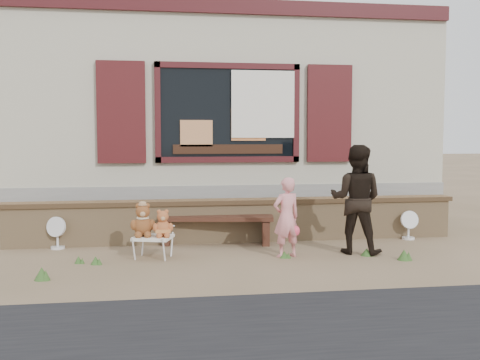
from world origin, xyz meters
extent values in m
plane|color=brown|center=(0.00, 0.00, 0.00)|extent=(80.00, 80.00, 0.00)
cube|color=#9F9881|center=(0.00, 4.50, 2.40)|extent=(8.00, 5.00, 3.20)
cube|color=gray|center=(0.00, 4.50, 0.40)|extent=(8.04, 5.04, 0.80)
cube|color=black|center=(0.00, 1.97, 2.05)|extent=(2.30, 0.04, 1.50)
cube|color=#3F1215|center=(0.00, 1.95, 2.85)|extent=(2.50, 0.08, 0.10)
cube|color=#3F1215|center=(0.00, 1.95, 1.25)|extent=(2.50, 0.08, 0.10)
cube|color=#3F1215|center=(-1.20, 1.95, 2.05)|extent=(0.10, 0.08, 1.70)
cube|color=#3F1215|center=(1.20, 1.95, 2.05)|extent=(0.10, 0.08, 1.70)
cube|color=#370F10|center=(-1.80, 1.94, 2.05)|extent=(0.80, 0.07, 1.70)
cube|color=#370F10|center=(1.80, 1.94, 2.05)|extent=(0.80, 0.07, 1.70)
cube|color=white|center=(0.60, 1.90, 2.20)|extent=(1.10, 0.02, 1.15)
cube|color=#3F1215|center=(0.00, 1.98, 3.85)|extent=(8.00, 0.12, 0.25)
cube|color=black|center=(0.00, 1.94, 1.43)|extent=(1.90, 0.06, 0.16)
cube|color=tan|center=(-0.55, 1.94, 1.70)|extent=(0.55, 0.06, 0.45)
cube|color=#E08447|center=(0.35, 1.94, 1.85)|extent=(0.60, 0.06, 0.55)
cube|color=tan|center=(0.00, 1.00, 0.30)|extent=(7.00, 0.30, 0.60)
cube|color=brown|center=(0.00, 1.00, 0.63)|extent=(7.10, 0.36, 0.07)
cube|color=#351B12|center=(-0.34, 0.77, 0.41)|extent=(1.76, 0.63, 0.06)
cube|color=#351B12|center=(-1.09, 0.88, 0.18)|extent=(0.16, 0.34, 0.37)
cube|color=#351B12|center=(0.41, 0.65, 0.18)|extent=(0.16, 0.34, 0.37)
cube|color=white|center=(-1.29, -0.05, 0.28)|extent=(0.60, 0.56, 0.04)
cylinder|color=silver|center=(-1.55, -0.17, 0.13)|extent=(0.03, 0.03, 0.26)
cylinder|color=silver|center=(-1.15, -0.29, 0.13)|extent=(0.03, 0.03, 0.26)
cylinder|color=silver|center=(-1.43, 0.20, 0.13)|extent=(0.03, 0.03, 0.26)
cylinder|color=silver|center=(-1.04, 0.07, 0.13)|extent=(0.03, 0.03, 0.26)
imported|color=pink|center=(0.51, -0.25, 0.55)|extent=(0.46, 0.37, 1.10)
imported|color=black|center=(1.54, -0.14, 0.77)|extent=(0.93, 0.87, 1.54)
cylinder|color=silver|center=(-2.68, 0.80, 0.02)|extent=(0.20, 0.20, 0.04)
cylinder|color=silver|center=(-2.68, 0.80, 0.15)|extent=(0.03, 0.03, 0.26)
cylinder|color=silver|center=(-2.68, 0.80, 0.33)|extent=(0.31, 0.21, 0.30)
cylinder|color=white|center=(2.76, 0.74, 0.02)|extent=(0.20, 0.20, 0.04)
cylinder|color=white|center=(2.76, 0.74, 0.14)|extent=(0.03, 0.03, 0.25)
cylinder|color=white|center=(2.76, 0.74, 0.32)|extent=(0.29, 0.10, 0.29)
cone|color=#355923|center=(0.47, -0.29, 0.04)|extent=(0.14, 0.14, 0.09)
cone|color=#355923|center=(-2.56, -1.02, 0.08)|extent=(0.17, 0.17, 0.15)
cone|color=#355923|center=(-2.26, -0.22, 0.05)|extent=(0.10, 0.10, 0.10)
cone|color=#355923|center=(1.64, -0.34, 0.05)|extent=(0.17, 0.17, 0.10)
cone|color=#355923|center=(-2.03, -0.31, 0.05)|extent=(0.13, 0.13, 0.11)
cone|color=#355923|center=(2.03, -0.68, 0.07)|extent=(0.18, 0.18, 0.14)
camera|label=1|loc=(-1.26, -7.66, 1.67)|focal=42.00mm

